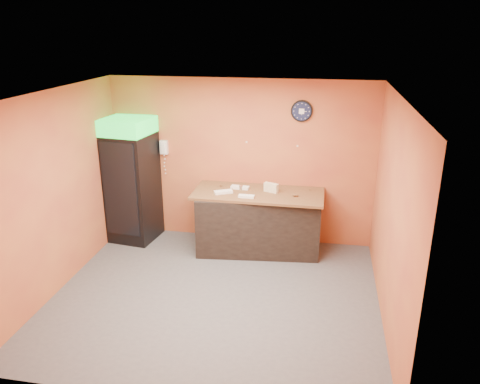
# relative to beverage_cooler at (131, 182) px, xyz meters

# --- Properties ---
(floor) EXTENTS (4.50, 4.50, 0.00)m
(floor) POSITION_rel_beverage_cooler_xyz_m (1.84, -1.60, -1.05)
(floor) COLOR #47474C
(floor) RESTS_ON ground
(back_wall) EXTENTS (4.50, 0.02, 2.80)m
(back_wall) POSITION_rel_beverage_cooler_xyz_m (1.84, 0.40, 0.35)
(back_wall) COLOR #C77238
(back_wall) RESTS_ON floor
(left_wall) EXTENTS (0.02, 4.00, 2.80)m
(left_wall) POSITION_rel_beverage_cooler_xyz_m (-0.41, -1.60, 0.35)
(left_wall) COLOR #C77238
(left_wall) RESTS_ON floor
(right_wall) EXTENTS (0.02, 4.00, 2.80)m
(right_wall) POSITION_rel_beverage_cooler_xyz_m (4.09, -1.60, 0.35)
(right_wall) COLOR #C77238
(right_wall) RESTS_ON floor
(ceiling) EXTENTS (4.50, 4.00, 0.02)m
(ceiling) POSITION_rel_beverage_cooler_xyz_m (1.84, -1.60, 1.75)
(ceiling) COLOR white
(ceiling) RESTS_ON back_wall
(beverage_cooler) EXTENTS (0.85, 0.85, 2.15)m
(beverage_cooler) POSITION_rel_beverage_cooler_xyz_m (0.00, 0.00, 0.00)
(beverage_cooler) COLOR black
(beverage_cooler) RESTS_ON floor
(prep_counter) EXTENTS (2.06, 1.08, 0.99)m
(prep_counter) POSITION_rel_beverage_cooler_xyz_m (2.22, -0.04, -0.56)
(prep_counter) COLOR black
(prep_counter) RESTS_ON floor
(wall_clock) EXTENTS (0.35, 0.06, 0.35)m
(wall_clock) POSITION_rel_beverage_cooler_xyz_m (2.84, 0.37, 1.25)
(wall_clock) COLOR black
(wall_clock) RESTS_ON back_wall
(wall_phone) EXTENTS (0.13, 0.11, 0.24)m
(wall_phone) POSITION_rel_beverage_cooler_xyz_m (0.50, 0.34, 0.55)
(wall_phone) COLOR white
(wall_phone) RESTS_ON back_wall
(butcher_paper) EXTENTS (2.12, 0.96, 0.04)m
(butcher_paper) POSITION_rel_beverage_cooler_xyz_m (2.22, -0.04, -0.04)
(butcher_paper) COLOR brown
(butcher_paper) RESTS_ON prep_counter
(sub_roll_stack) EXTENTS (0.25, 0.16, 0.15)m
(sub_roll_stack) POSITION_rel_beverage_cooler_xyz_m (2.42, -0.00, 0.05)
(sub_roll_stack) COLOR beige
(sub_roll_stack) RESTS_ON butcher_paper
(wrapped_sandwich_left) EXTENTS (0.31, 0.24, 0.04)m
(wrapped_sandwich_left) POSITION_rel_beverage_cooler_xyz_m (1.66, -0.20, -0.00)
(wrapped_sandwich_left) COLOR white
(wrapped_sandwich_left) RESTS_ON butcher_paper
(wrapped_sandwich_mid) EXTENTS (0.25, 0.10, 0.04)m
(wrapped_sandwich_mid) POSITION_rel_beverage_cooler_xyz_m (2.07, -0.32, -0.00)
(wrapped_sandwich_mid) COLOR white
(wrapped_sandwich_mid) RESTS_ON butcher_paper
(wrapped_sandwich_right) EXTENTS (0.31, 0.14, 0.04)m
(wrapped_sandwich_right) POSITION_rel_beverage_cooler_xyz_m (1.89, 0.07, -0.00)
(wrapped_sandwich_right) COLOR white
(wrapped_sandwich_right) RESTS_ON butcher_paper
(kitchen_tool) EXTENTS (0.07, 0.07, 0.07)m
(kitchen_tool) POSITION_rel_beverage_cooler_xyz_m (1.92, 0.03, 0.01)
(kitchen_tool) COLOR silver
(kitchen_tool) RESTS_ON butcher_paper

